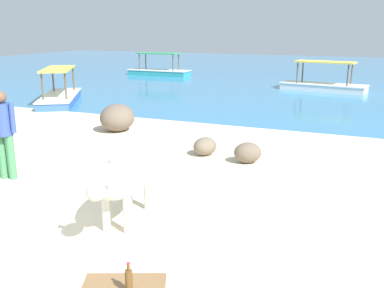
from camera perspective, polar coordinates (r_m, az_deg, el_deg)
name	(u,v)px	position (r m, az deg, el deg)	size (l,w,h in m)	color
sand_beach	(107,236)	(6.06, -11.12, -11.78)	(18.00, 14.00, 0.04)	beige
water_surface	(314,75)	(26.78, 15.79, 8.74)	(60.00, 36.00, 0.03)	teal
cow	(125,174)	(6.13, -8.81, -3.96)	(0.79, 1.92, 1.07)	beige
bottle	(129,281)	(4.02, -8.33, -17.42)	(0.07, 0.07, 0.30)	brown
person_standing	(3,128)	(8.44, -23.62, 1.92)	(0.51, 0.32, 1.62)	#428956
shore_rock_large	(248,153)	(8.91, 7.35, -1.15)	(0.57, 0.45, 0.43)	#6B5B4C
shore_rock_medium	(117,118)	(11.70, -9.84, 3.44)	(0.99, 0.89, 0.73)	#6B5B4C
shore_rock_small	(205,146)	(9.39, 1.72, -0.29)	(0.57, 0.47, 0.39)	#756651
boat_teal	(159,71)	(25.61, -4.37, 9.64)	(3.68, 1.19, 1.29)	teal
boat_blue	(60,96)	(16.71, -17.03, 6.09)	(2.85, 3.75, 1.29)	#3866B7
boat_white	(323,85)	(20.05, 16.94, 7.51)	(3.81, 1.72, 1.29)	white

